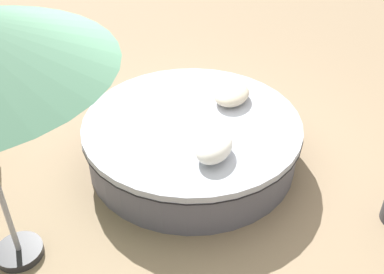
# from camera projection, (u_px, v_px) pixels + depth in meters

# --- Properties ---
(ground_plane) EXTENTS (16.00, 16.00, 0.00)m
(ground_plane) POSITION_uv_depth(u_px,v_px,m) (192.00, 159.00, 5.54)
(ground_plane) COLOR #9E8466
(round_bed) EXTENTS (2.45, 2.45, 0.55)m
(round_bed) POSITION_uv_depth(u_px,v_px,m) (192.00, 140.00, 5.38)
(round_bed) COLOR #595966
(round_bed) RESTS_ON ground_plane
(throw_pillow_0) EXTENTS (0.50, 0.34, 0.22)m
(throw_pillow_0) POSITION_uv_depth(u_px,v_px,m) (214.00, 148.00, 4.66)
(throw_pillow_0) COLOR white
(throw_pillow_0) RESTS_ON round_bed
(throw_pillow_1) EXTENTS (0.52, 0.39, 0.18)m
(throw_pillow_1) POSITION_uv_depth(u_px,v_px,m) (232.00, 94.00, 5.50)
(throw_pillow_1) COLOR beige
(throw_pillow_1) RESTS_ON round_bed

